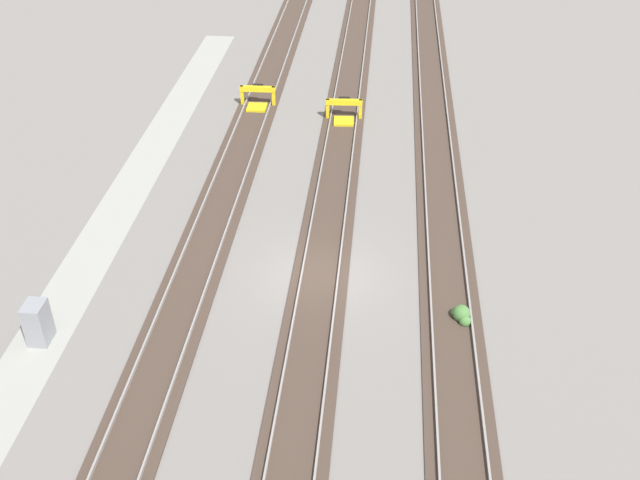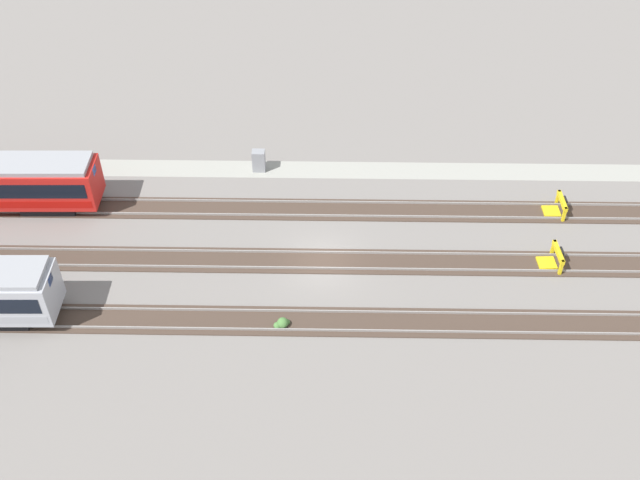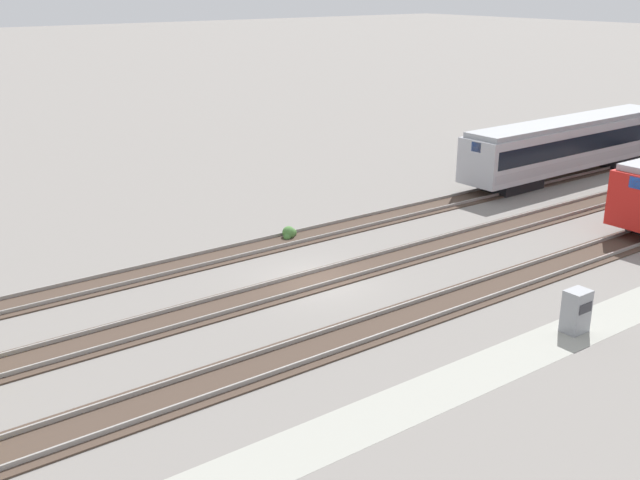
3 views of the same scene
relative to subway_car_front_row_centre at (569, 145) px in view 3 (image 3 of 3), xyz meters
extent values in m
plane|color=gray|center=(-23.87, -5.01, -2.04)|extent=(400.00, 400.00, 0.00)
cube|color=#9E9E93|center=(-23.87, -14.51, -2.04)|extent=(54.00, 2.00, 0.01)
cube|color=#47382D|center=(-23.87, -10.01, -2.01)|extent=(90.00, 2.23, 0.06)
cube|color=gray|center=(-23.87, -9.30, -1.90)|extent=(90.00, 0.07, 0.15)
cube|color=gray|center=(-23.87, -10.73, -1.90)|extent=(90.00, 0.07, 0.15)
cube|color=#47382D|center=(-23.87, -5.01, -2.01)|extent=(90.00, 2.24, 0.06)
cube|color=gray|center=(-23.87, -4.30, -1.90)|extent=(90.00, 0.07, 0.15)
cube|color=gray|center=(-23.87, -5.73, -1.90)|extent=(90.00, 0.07, 0.15)
cube|color=#47382D|center=(-23.87, -0.02, -2.01)|extent=(90.00, 2.23, 0.06)
cube|color=gray|center=(-23.87, 0.70, -1.90)|extent=(90.00, 0.07, 0.15)
cube|color=gray|center=(-23.87, -0.73, -1.90)|extent=(90.00, 0.07, 0.15)
cube|color=#ADAFB7|center=(0.00, 0.00, 0.01)|extent=(18.05, 3.11, 2.70)
cube|color=black|center=(0.00, 0.00, 0.33)|extent=(17.33, 3.14, 1.08)
cube|color=#9EA0A8|center=(0.00, 0.00, -0.75)|extent=(17.69, 3.13, 0.54)
cube|color=#999BA0|center=(0.00, 0.00, 1.51)|extent=(17.50, 2.82, 0.30)
cube|color=blue|center=(-8.96, -0.15, 1.01)|extent=(0.09, 0.70, 0.56)
cube|color=black|center=(5.58, 0.10, -1.69)|extent=(3.64, 2.30, 0.70)
cube|color=black|center=(-5.58, -0.10, -1.69)|extent=(3.64, 2.30, 0.70)
cube|color=blue|center=(-8.96, -10.15, 1.01)|extent=(0.09, 0.70, 0.56)
cube|color=gray|center=(-19.19, -14.46, -1.24)|extent=(0.90, 0.70, 1.60)
cube|color=#333338|center=(-19.19, -14.82, -1.00)|extent=(0.70, 0.04, 0.36)
sphere|color=#4C7F3D|center=(-21.66, 0.34, -1.76)|extent=(0.64, 0.64, 0.64)
sphere|color=#4C7F3D|center=(-21.36, 0.46, -1.86)|extent=(0.44, 0.44, 0.44)
sphere|color=#4C7F3D|center=(-21.88, 0.16, -1.90)|extent=(0.36, 0.36, 0.36)
camera|label=1|loc=(-0.38, -2.89, 15.81)|focal=42.00mm
camera|label=2|loc=(-24.24, 28.55, 29.98)|focal=42.00mm
camera|label=3|loc=(-41.20, -28.75, 9.98)|focal=42.00mm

